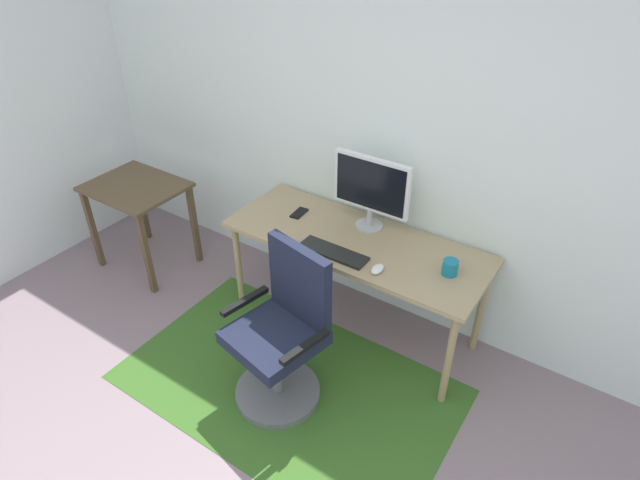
# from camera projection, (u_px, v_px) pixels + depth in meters

# --- Properties ---
(wall_back) EXTENTS (6.00, 0.10, 2.60)m
(wall_back) POSITION_uv_depth(u_px,v_px,m) (408.00, 134.00, 3.20)
(wall_back) COLOR silver
(wall_back) RESTS_ON ground
(area_rug) EXTENTS (1.99, 1.20, 0.01)m
(area_rug) POSITION_uv_depth(u_px,v_px,m) (288.00, 384.00, 3.28)
(area_rug) COLOR #366122
(area_rug) RESTS_ON ground
(desk) EXTENTS (1.67, 0.64, 0.71)m
(desk) POSITION_uv_depth(u_px,v_px,m) (355.00, 248.00, 3.35)
(desk) COLOR tan
(desk) RESTS_ON ground
(monitor) EXTENTS (0.51, 0.18, 0.48)m
(monitor) POSITION_uv_depth(u_px,v_px,m) (371.00, 187.00, 3.28)
(monitor) COLOR #B2B2B7
(monitor) RESTS_ON desk
(keyboard) EXTENTS (0.43, 0.13, 0.02)m
(keyboard) POSITION_uv_depth(u_px,v_px,m) (333.00, 252.00, 3.18)
(keyboard) COLOR black
(keyboard) RESTS_ON desk
(computer_mouse) EXTENTS (0.06, 0.10, 0.03)m
(computer_mouse) POSITION_uv_depth(u_px,v_px,m) (377.00, 269.00, 3.03)
(computer_mouse) COLOR white
(computer_mouse) RESTS_ON desk
(coffee_cup) EXTENTS (0.09, 0.09, 0.09)m
(coffee_cup) POSITION_uv_depth(u_px,v_px,m) (450.00, 267.00, 3.00)
(coffee_cup) COLOR #157597
(coffee_cup) RESTS_ON desk
(cell_phone) EXTENTS (0.08, 0.15, 0.01)m
(cell_phone) POSITION_uv_depth(u_px,v_px,m) (299.00, 213.00, 3.56)
(cell_phone) COLOR black
(cell_phone) RESTS_ON desk
(office_chair) EXTENTS (0.59, 0.54, 0.99)m
(office_chair) POSITION_uv_depth(u_px,v_px,m) (282.00, 340.00, 3.01)
(office_chair) COLOR slate
(office_chair) RESTS_ON ground
(side_table) EXTENTS (0.69, 0.56, 0.70)m
(side_table) POSITION_uv_depth(u_px,v_px,m) (138.00, 200.00, 3.99)
(side_table) COLOR brown
(side_table) RESTS_ON ground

